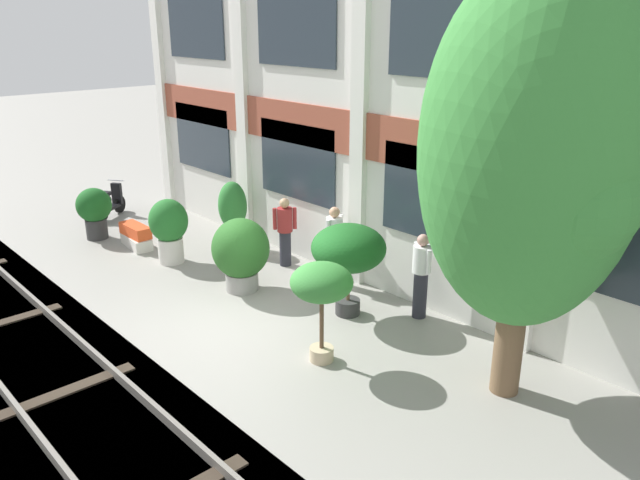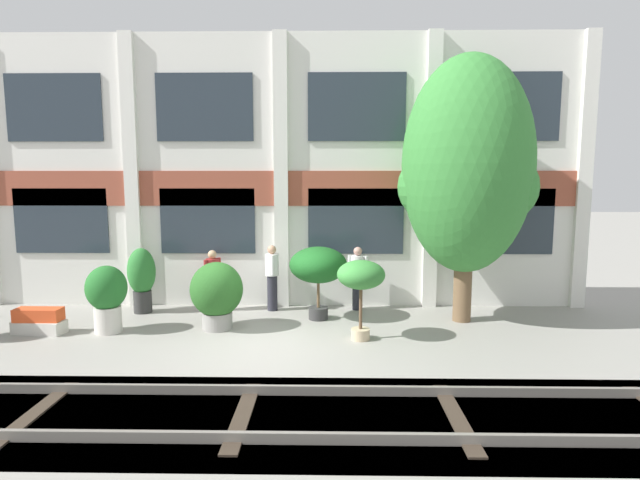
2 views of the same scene
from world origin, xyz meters
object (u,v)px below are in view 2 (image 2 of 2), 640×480
Objects in this scene: potted_plant_terracotta_small at (361,278)px; resident_by_doorway at (272,276)px; potted_plant_square_trough at (39,321)px; potted_plant_stone_basin at (217,292)px; resident_watching_tracks at (358,276)px; potted_plant_ribbed_drum at (107,294)px; resident_near_plants at (213,279)px; potted_plant_glazed_jar at (142,276)px; potted_plant_low_pan at (318,267)px; broadleaf_tree at (467,169)px.

resident_by_doorway is (-2.11, 2.29, -0.41)m from potted_plant_terracotta_small.
potted_plant_square_trough is at bearing 11.90° from resident_by_doorway.
potted_plant_stone_basin is (3.81, 0.41, 0.57)m from potted_plant_square_trough.
potted_plant_stone_basin is 3.66m from resident_watching_tracks.
potted_plant_terracotta_small reaches higher than potted_plant_ribbed_drum.
potted_plant_glazed_jar is at bearing -137.79° from resident_near_plants.
potted_plant_square_trough is 6.27m from potted_plant_low_pan.
potted_plant_terracotta_small is at bearing -150.17° from broadleaf_tree.
potted_plant_stone_basin is 0.93× the size of resident_watching_tracks.
potted_plant_square_trough is 0.76× the size of potted_plant_ribbed_drum.
potted_plant_low_pan is at bearing -28.28° from resident_watching_tracks.
potted_plant_terracotta_small is at bearing 17.86° from resident_watching_tracks.
potted_plant_ribbed_drum is 0.88× the size of resident_by_doorway.
broadleaf_tree reaches higher than potted_plant_ribbed_drum.
resident_watching_tracks is (-2.42, 0.98, -2.69)m from broadleaf_tree.
potted_plant_square_trough is 0.64× the size of potted_plant_low_pan.
potted_plant_low_pan is 1.77m from potted_plant_terracotta_small.
potted_plant_low_pan reaches higher than resident_by_doorway.
potted_plant_stone_basin is at bearing -172.67° from broadleaf_tree.
potted_plant_terracotta_small is at bearing -58.72° from potted_plant_low_pan.
potted_plant_terracotta_small is (-2.49, -1.43, -2.26)m from broadleaf_tree.
potted_plant_square_trough is 0.72× the size of resident_near_plants.
potted_plant_low_pan is at bearing 13.52° from potted_plant_ribbed_drum.
broadleaf_tree is 3.65× the size of potted_plant_terracotta_small.
broadleaf_tree is 3.66× the size of resident_by_doorway.
potted_plant_glazed_jar is 2.56m from potted_plant_stone_basin.
resident_watching_tracks is 3.68m from resident_near_plants.
resident_near_plants is (3.37, 1.92, 0.57)m from potted_plant_square_trough.
potted_plant_stone_basin is (2.18, -1.33, -0.09)m from potted_plant_glazed_jar.
potted_plant_ribbed_drum is 5.93m from resident_watching_tracks.
potted_plant_low_pan reaches higher than potted_plant_ribbed_drum.
potted_plant_square_trough is 2.47m from potted_plant_glazed_jar.
resident_by_doorway reaches higher than resident_watching_tracks.
potted_plant_square_trough is 1.58m from potted_plant_ribbed_drum.
resident_by_doorway is at bearing 28.99° from potted_plant_ribbed_drum.
resident_watching_tracks is at bearing 39.51° from resident_near_plants.
resident_watching_tracks reaches higher than resident_near_plants.
potted_plant_stone_basin is at bearing 167.58° from potted_plant_terracotta_small.
potted_plant_terracotta_small reaches higher than potted_plant_square_trough.
potted_plant_glazed_jar is at bearing 84.39° from potted_plant_ribbed_drum.
broadleaf_tree is at bearing -1.39° from potted_plant_low_pan.
potted_plant_terracotta_small reaches higher than resident_watching_tracks.
potted_plant_low_pan is at bearing 21.90° from resident_near_plants.
resident_near_plants is at bearing -7.35° from resident_by_doorway.
broadleaf_tree reaches higher than potted_plant_stone_basin.
broadleaf_tree is 4.15× the size of potted_plant_ribbed_drum.
potted_plant_low_pan is 1.07× the size of potted_plant_glazed_jar.
resident_watching_tracks is (0.07, 2.40, -0.44)m from potted_plant_terracotta_small.
resident_by_doorway is 2.18m from resident_watching_tracks.
potted_plant_low_pan is 4.48m from potted_plant_glazed_jar.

